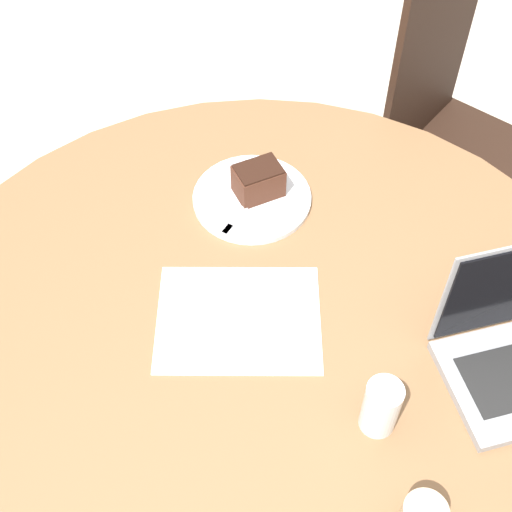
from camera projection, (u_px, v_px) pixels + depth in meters
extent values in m
plane|color=#B7AD9E|center=(259.00, 494.00, 1.82)|extent=(12.00, 12.00, 0.00)
cylinder|color=brown|center=(259.00, 493.00, 1.82)|extent=(0.50, 0.50, 0.02)
cylinder|color=brown|center=(260.00, 436.00, 1.55)|extent=(0.09, 0.09, 0.66)
cylinder|color=brown|center=(261.00, 354.00, 1.28)|extent=(1.39, 1.39, 0.03)
cube|color=black|center=(477.00, 168.00, 1.93)|extent=(0.57, 0.57, 0.02)
cube|color=black|center=(432.00, 56.00, 1.79)|extent=(0.35, 0.20, 0.52)
cube|color=black|center=(486.00, 299.00, 1.94)|extent=(0.05, 0.05, 0.44)
cube|color=black|center=(435.00, 160.00, 2.27)|extent=(0.05, 0.05, 0.44)
cube|color=black|center=(368.00, 231.00, 2.09)|extent=(0.05, 0.05, 0.44)
cube|color=white|center=(239.00, 319.00, 1.31)|extent=(0.37, 0.33, 0.00)
cylinder|color=silver|center=(252.00, 198.00, 1.49)|extent=(0.25, 0.25, 0.01)
cube|color=#472619|center=(258.00, 181.00, 1.47)|extent=(0.10, 0.07, 0.07)
cube|color=black|center=(258.00, 169.00, 1.44)|extent=(0.09, 0.07, 0.00)
cube|color=silver|center=(246.00, 207.00, 1.46)|extent=(0.14, 0.11, 0.00)
cube|color=silver|center=(227.00, 230.00, 1.42)|extent=(0.04, 0.04, 0.00)
cylinder|color=silver|center=(381.00, 407.00, 1.14)|extent=(0.06, 0.06, 0.11)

